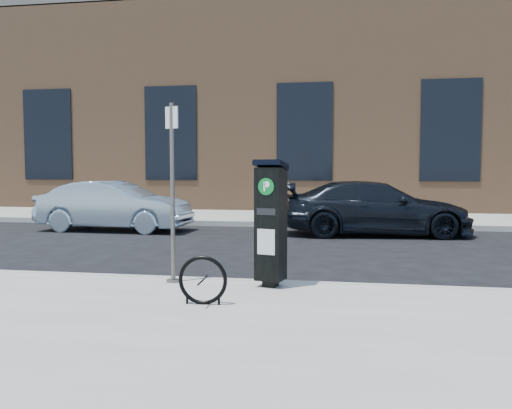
% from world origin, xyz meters
% --- Properties ---
extents(ground, '(120.00, 120.00, 0.00)m').
position_xyz_m(ground, '(0.00, 0.00, 0.00)').
color(ground, black).
rests_on(ground, ground).
extents(sidewalk_far, '(60.00, 12.00, 0.15)m').
position_xyz_m(sidewalk_far, '(0.00, 14.00, 0.07)').
color(sidewalk_far, gray).
rests_on(sidewalk_far, ground).
extents(curb_near, '(60.00, 0.12, 0.16)m').
position_xyz_m(curb_near, '(0.00, -0.02, 0.07)').
color(curb_near, '#9E9B93').
rests_on(curb_near, ground).
extents(curb_far, '(60.00, 0.12, 0.16)m').
position_xyz_m(curb_far, '(0.00, 8.02, 0.07)').
color(curb_far, '#9E9B93').
rests_on(curb_far, ground).
extents(building, '(28.00, 10.05, 8.25)m').
position_xyz_m(building, '(-0.00, 17.00, 4.15)').
color(building, '#895F3E').
rests_on(building, ground).
extents(parking_kiosk, '(0.47, 0.43, 1.71)m').
position_xyz_m(parking_kiosk, '(0.59, -0.36, 1.03)').
color(parking_kiosk, black).
rests_on(parking_kiosk, sidewalk_near).
extents(sign_pole, '(0.21, 0.20, 2.49)m').
position_xyz_m(sign_pole, '(-0.80, -0.32, 1.39)').
color(sign_pole, '#59534E').
rests_on(sign_pole, sidewalk_near).
extents(bike_rack, '(0.59, 0.08, 0.58)m').
position_xyz_m(bike_rack, '(-0.06, -1.46, 0.43)').
color(bike_rack, black).
rests_on(bike_rack, sidewalk_near).
extents(car_silver, '(4.18, 1.56, 1.36)m').
position_xyz_m(car_silver, '(-4.74, 6.40, 0.68)').
color(car_silver, '#93ABBB').
rests_on(car_silver, ground).
extents(car_dark, '(4.95, 2.42, 1.39)m').
position_xyz_m(car_dark, '(2.30, 6.67, 0.69)').
color(car_dark, black).
rests_on(car_dark, ground).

